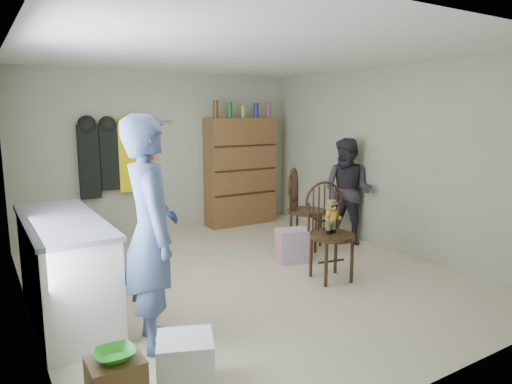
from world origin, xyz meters
TOP-DOWN VIEW (x-y plane):
  - ground_plane at (0.00, 0.00)m, footprint 5.00×5.00m
  - room_walls at (0.00, 0.53)m, footprint 5.00×5.00m
  - counter at (-1.95, 0.00)m, footprint 0.64×1.86m
  - bowl at (-1.98, -1.80)m, footprint 0.24×0.24m
  - plastic_tub at (-1.46, -1.62)m, footprint 0.49×0.48m
  - chair_front at (0.78, -0.52)m, footprint 0.57×0.57m
  - chair_far at (1.26, 0.61)m, footprint 0.71×0.71m
  - striped_bag at (0.79, 0.18)m, footprint 0.46×0.40m
  - person_left at (-1.43, -0.92)m, footprint 0.55×0.74m
  - person_right at (1.97, 0.46)m, footprint 0.81×0.90m
  - dresser at (1.25, 2.30)m, footprint 1.20×0.39m
  - coat_rack at (-0.83, 2.38)m, footprint 1.42×0.12m

SIDE VIEW (x-z plane):
  - ground_plane at x=0.00m, z-range 0.00..0.00m
  - plastic_tub at x=-1.46m, z-range 0.00..0.36m
  - striped_bag at x=0.79m, z-range 0.00..0.42m
  - counter at x=-1.95m, z-range 0.00..0.94m
  - bowl at x=-1.98m, z-range 0.45..0.51m
  - chair_far at x=1.26m, z-range 0.04..1.18m
  - chair_front at x=0.78m, z-range 0.07..1.18m
  - person_right at x=1.97m, z-range 0.00..1.53m
  - dresser at x=1.25m, z-range -0.13..1.95m
  - person_left at x=-1.43m, z-range 0.00..1.87m
  - coat_rack at x=-0.83m, z-range 0.70..1.80m
  - room_walls at x=0.00m, z-range -0.92..4.08m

